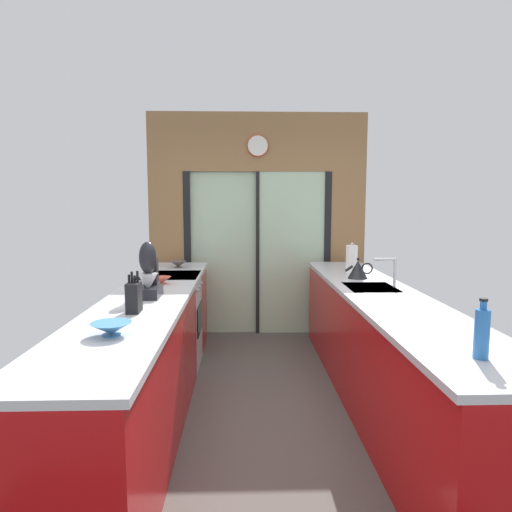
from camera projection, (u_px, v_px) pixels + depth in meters
name	position (u px, v px, depth m)	size (l,w,h in m)	color
ground_plane	(265.00, 392.00, 3.94)	(5.04, 7.60, 0.02)	#4C4742
back_wall_unit	(258.00, 211.00, 5.55)	(2.64, 0.12, 2.70)	olive
left_counter_run	(147.00, 359.00, 3.39)	(0.62, 3.80, 0.92)	#AD0C0F
right_counter_run	(380.00, 349.00, 3.62)	(0.62, 3.80, 0.92)	#AD0C0F
sink_faucet	(391.00, 268.00, 3.80)	(0.19, 0.02, 0.25)	#B7BABC
oven_range	(170.00, 321.00, 4.51)	(0.60, 0.60, 0.92)	#B7BABC
mixing_bowl_near	(111.00, 329.00, 2.41)	(0.22, 0.22, 0.07)	teal
mixing_bowl_mid	(162.00, 280.00, 3.94)	(0.16, 0.16, 0.07)	#BC4C38
mixing_bowl_far	(178.00, 264.00, 4.95)	(0.18, 0.18, 0.07)	#514C47
knife_block	(134.00, 297.00, 2.92)	(0.08, 0.14, 0.27)	black
stand_mixer	(149.00, 276.00, 3.38)	(0.17, 0.27, 0.42)	black
kettle	(358.00, 269.00, 4.24)	(0.27, 0.18, 0.20)	black
soap_bottle	(482.00, 333.00, 2.05)	(0.07, 0.07, 0.28)	#286BB7
paper_towel_roll	(352.00, 260.00, 4.48)	(0.13, 0.13, 0.32)	#B7BABC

